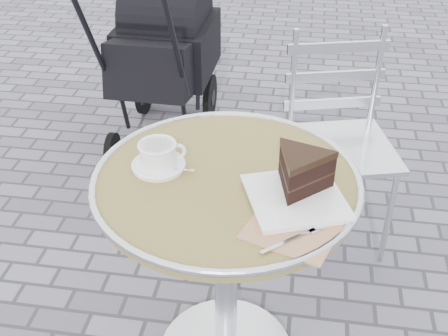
# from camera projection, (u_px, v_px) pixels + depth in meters

# --- Properties ---
(cafe_table) EXTENTS (0.72, 0.72, 0.74)m
(cafe_table) POSITION_uv_depth(u_px,v_px,m) (226.00, 226.00, 1.57)
(cafe_table) COLOR silver
(cafe_table) RESTS_ON ground
(cappuccino_set) EXTENTS (0.17, 0.14, 0.07)m
(cappuccino_set) POSITION_uv_depth(u_px,v_px,m) (159.00, 157.00, 1.51)
(cappuccino_set) COLOR white
(cappuccino_set) RESTS_ON cafe_table
(cake_plate_set) EXTENTS (0.29, 0.37, 0.12)m
(cake_plate_set) POSITION_uv_depth(u_px,v_px,m) (300.00, 177.00, 1.39)
(cake_plate_set) COLOR tan
(cake_plate_set) RESTS_ON cafe_table
(bistro_chair) EXTENTS (0.48, 0.48, 0.86)m
(bistro_chair) POSITION_uv_depth(u_px,v_px,m) (337.00, 116.00, 2.16)
(bistro_chair) COLOR silver
(bistro_chair) RESTS_ON ground
(baby_stroller) EXTENTS (0.45, 0.93, 0.96)m
(baby_stroller) POSITION_uv_depth(u_px,v_px,m) (163.00, 60.00, 2.86)
(baby_stroller) COLOR black
(baby_stroller) RESTS_ON ground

